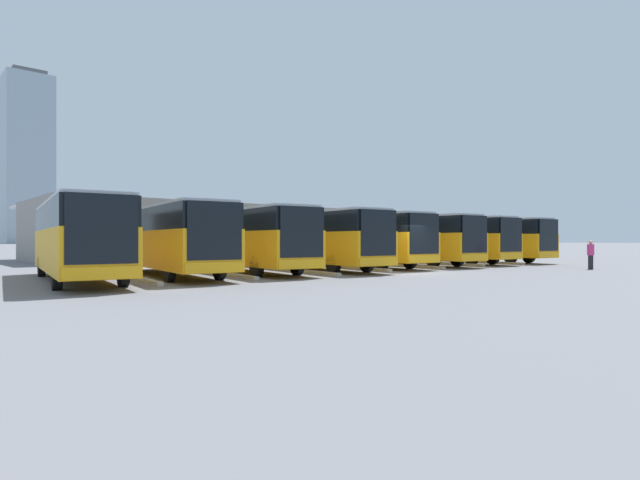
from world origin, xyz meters
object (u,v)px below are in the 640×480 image
(bus_0, at_px, (479,238))
(bus_6, at_px, (169,237))
(bus_1, at_px, (442,238))
(bus_4, at_px, (312,238))
(pedestrian, at_px, (591,254))
(bus_7, at_px, (77,237))
(bus_5, at_px, (245,238))
(bus_3, at_px, (357,238))
(bus_2, at_px, (405,238))

(bus_0, distance_m, bus_6, 25.32)
(bus_1, relative_size, bus_4, 1.00)
(bus_0, relative_size, pedestrian, 7.30)
(bus_0, height_order, bus_7, same)
(pedestrian, bearing_deg, bus_7, -19.83)
(bus_1, distance_m, bus_5, 16.87)
(bus_1, height_order, bus_6, same)
(bus_3, height_order, pedestrian, bus_3)
(bus_3, relative_size, bus_4, 1.00)
(bus_3, distance_m, bus_6, 12.65)
(bus_2, height_order, bus_5, same)
(bus_2, relative_size, bus_3, 1.00)
(bus_0, xyz_separation_m, bus_5, (21.08, -1.01, 0.00))
(bus_3, bearing_deg, bus_1, -174.99)
(bus_2, bearing_deg, bus_6, 6.54)
(bus_3, relative_size, pedestrian, 7.30)
(bus_1, relative_size, bus_2, 1.00)
(bus_6, bearing_deg, bus_3, -172.00)
(bus_0, xyz_separation_m, bus_3, (12.65, -0.96, 0.00))
(bus_6, bearing_deg, bus_2, -173.46)
(bus_2, bearing_deg, bus_4, 8.74)
(bus_0, bearing_deg, bus_5, 5.34)
(bus_4, bearing_deg, bus_2, -171.26)
(bus_0, xyz_separation_m, bus_2, (8.43, -0.52, 0.00))
(bus_4, height_order, bus_5, same)
(bus_0, height_order, bus_1, same)
(bus_4, bearing_deg, bus_5, 0.15)
(pedestrian, bearing_deg, bus_6, -25.03)
(pedestrian, bearing_deg, bus_4, -37.55)
(bus_0, height_order, bus_6, same)
(bus_0, bearing_deg, bus_4, 6.65)
(bus_2, bearing_deg, bus_1, -172.15)
(bus_7, bearing_deg, bus_4, -172.05)
(bus_0, xyz_separation_m, pedestrian, (4.64, 10.09, -0.93))
(bus_0, distance_m, bus_4, 16.87)
(bus_5, bearing_deg, bus_3, -172.29)
(bus_0, distance_m, bus_2, 8.45)
(bus_1, relative_size, bus_5, 1.00)
(bus_3, bearing_deg, bus_0, -176.23)
(bus_6, relative_size, bus_7, 1.00)
(bus_5, distance_m, pedestrian, 19.87)
(bus_5, height_order, pedestrian, bus_5)
(bus_1, height_order, bus_5, same)
(pedestrian, bearing_deg, bus_2, -67.17)
(bus_0, distance_m, pedestrian, 11.14)
(bus_3, distance_m, pedestrian, 13.68)
(bus_0, height_order, pedestrian, bus_0)
(pedestrian, bearing_deg, bus_0, -111.53)
(bus_0, distance_m, bus_5, 21.11)
(bus_0, distance_m, bus_1, 4.25)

